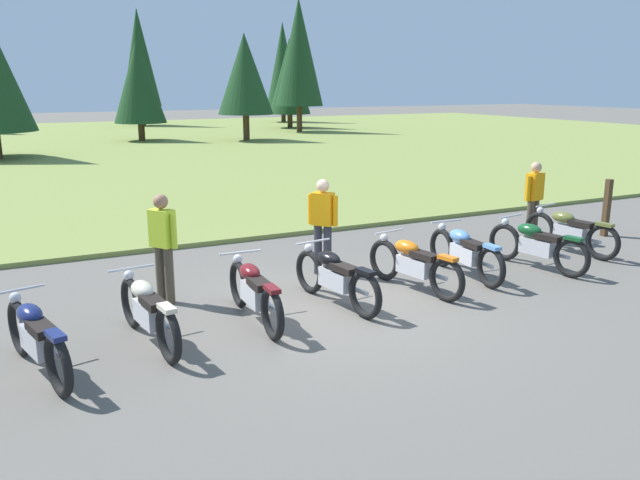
% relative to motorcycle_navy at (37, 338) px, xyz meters
% --- Properties ---
extents(ground_plane, '(140.00, 140.00, 0.00)m').
position_rel_motorcycle_navy_xyz_m(ground_plane, '(4.13, 0.45, -0.44)').
color(ground_plane, '#605B54').
extents(grass_moorland, '(80.00, 44.00, 0.10)m').
position_rel_motorcycle_navy_xyz_m(grass_moorland, '(4.13, 26.88, -0.39)').
color(grass_moorland, olive).
rests_on(grass_moorland, ground).
extents(forest_treeline, '(38.81, 23.58, 8.55)m').
position_rel_motorcycle_navy_xyz_m(forest_treeline, '(4.81, 32.80, 3.72)').
color(forest_treeline, '#47331E').
rests_on(forest_treeline, ground).
extents(motorcycle_navy, '(0.75, 2.06, 0.88)m').
position_rel_motorcycle_navy_xyz_m(motorcycle_navy, '(0.00, 0.00, 0.00)').
color(motorcycle_navy, black).
rests_on(motorcycle_navy, ground).
extents(motorcycle_cream, '(0.63, 2.10, 0.88)m').
position_rel_motorcycle_navy_xyz_m(motorcycle_cream, '(1.32, 0.32, 0.00)').
color(motorcycle_cream, black).
rests_on(motorcycle_cream, ground).
extents(motorcycle_maroon, '(0.62, 2.10, 0.88)m').
position_rel_motorcycle_navy_xyz_m(motorcycle_maroon, '(2.81, 0.45, 0.00)').
color(motorcycle_maroon, black).
rests_on(motorcycle_maroon, ground).
extents(motorcycle_black, '(0.65, 2.09, 0.88)m').
position_rel_motorcycle_navy_xyz_m(motorcycle_black, '(4.15, 0.57, 0.00)').
color(motorcycle_black, black).
rests_on(motorcycle_black, ground).
extents(motorcycle_orange, '(0.69, 2.08, 0.88)m').
position_rel_motorcycle_navy_xyz_m(motorcycle_orange, '(5.60, 0.63, 0.00)').
color(motorcycle_orange, black).
rests_on(motorcycle_orange, ground).
extents(motorcycle_sky_blue, '(0.62, 2.10, 0.88)m').
position_rel_motorcycle_navy_xyz_m(motorcycle_sky_blue, '(6.81, 0.86, 0.00)').
color(motorcycle_sky_blue, black).
rests_on(motorcycle_sky_blue, ground).
extents(motorcycle_british_green, '(0.68, 2.09, 0.88)m').
position_rel_motorcycle_navy_xyz_m(motorcycle_british_green, '(8.29, 0.68, 0.00)').
color(motorcycle_british_green, black).
rests_on(motorcycle_british_green, ground).
extents(motorcycle_olive, '(0.66, 2.09, 0.88)m').
position_rel_motorcycle_navy_xyz_m(motorcycle_olive, '(9.68, 1.22, 0.00)').
color(motorcycle_olive, black).
rests_on(motorcycle_olive, ground).
extents(rider_checking_bike, '(0.40, 0.44, 1.67)m').
position_rel_motorcycle_navy_xyz_m(rider_checking_bike, '(4.70, 2.07, 0.51)').
color(rider_checking_bike, '#2D2D38').
rests_on(rider_checking_bike, ground).
extents(rider_near_row_end, '(0.38, 0.48, 1.67)m').
position_rel_motorcycle_navy_xyz_m(rider_near_row_end, '(1.89, 1.81, 0.51)').
color(rider_near_row_end, '#4C4233').
rests_on(rider_near_row_end, ground).
extents(rider_with_back_turned, '(0.54, 0.29, 1.67)m').
position_rel_motorcycle_navy_xyz_m(rider_with_back_turned, '(9.73, 2.27, 0.51)').
color(rider_with_back_turned, '#4C4233').
rests_on(rider_with_back_turned, ground).
extents(trail_marker_post, '(0.12, 0.12, 1.24)m').
position_rel_motorcycle_navy_xyz_m(trail_marker_post, '(11.50, 1.89, 0.18)').
color(trail_marker_post, '#47331E').
rests_on(trail_marker_post, ground).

